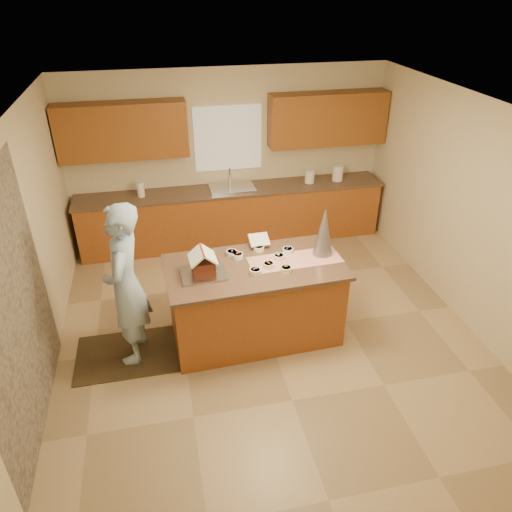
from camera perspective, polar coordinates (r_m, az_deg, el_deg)
name	(u,v)px	position (r m, az deg, el deg)	size (l,w,h in m)	color
floor	(267,332)	(6.09, 1.33, -8.97)	(5.50, 5.50, 0.00)	tan
ceiling	(271,113)	(4.85, 1.73, 16.50)	(5.50, 5.50, 0.00)	silver
wall_back	(228,156)	(7.82, -3.30, 11.64)	(5.50, 5.50, 0.00)	beige
wall_front	(371,440)	(3.31, 13.44, -20.38)	(5.50, 5.50, 0.00)	beige
wall_left	(28,261)	(5.39, -25.29, -0.58)	(5.50, 5.50, 0.00)	beige
wall_right	(472,216)	(6.35, 24.07, 4.34)	(5.50, 5.50, 0.00)	beige
stone_accent	(16,317)	(4.78, -26.43, -6.43)	(2.50, 2.50, 0.00)	gray
window_curtain	(228,138)	(7.70, -3.33, 13.68)	(1.05, 0.03, 1.00)	white
back_counter_base	(233,216)	(7.89, -2.75, 4.68)	(4.80, 0.60, 0.88)	#A14F21
back_counter_top	(232,190)	(7.70, -2.83, 7.76)	(4.85, 0.63, 0.04)	brown
upper_cabinet_left	(122,131)	(7.42, -15.46, 14.02)	(1.85, 0.35, 0.80)	brown
upper_cabinet_right	(328,119)	(7.87, 8.44, 15.68)	(1.85, 0.35, 0.80)	brown
sink	(232,191)	(7.71, -2.83, 7.70)	(0.70, 0.45, 0.12)	silver
faucet	(230,176)	(7.81, -3.09, 9.34)	(0.03, 0.03, 0.28)	silver
island_base	(255,303)	(5.78, -0.16, -5.50)	(1.94, 0.97, 0.95)	#A14F21
island_top	(255,267)	(5.50, -0.17, -1.33)	(2.02, 1.05, 0.04)	brown
table_runner	(295,260)	(5.61, 4.62, -0.45)	(1.08, 0.39, 0.01)	red
baking_tray	(204,274)	(5.35, -6.18, -2.15)	(0.50, 0.37, 0.03)	silver
cookbook	(259,240)	(5.82, 0.36, 1.93)	(0.24, 0.02, 0.19)	white
tinsel_tree	(324,232)	(5.63, 8.00, 2.85)	(0.24, 0.24, 0.59)	#ACABB8
rug	(133,353)	(5.97, -14.32, -11.06)	(1.29, 0.84, 0.01)	black
boy	(126,285)	(5.39, -15.07, -3.36)	(0.69, 0.45, 1.90)	#9DBCDF
canister_a	(310,176)	(7.94, 6.36, 9.31)	(0.15, 0.15, 0.21)	white
canister_b	(338,173)	(8.09, 9.61, 9.62)	(0.17, 0.17, 0.25)	white
canister_c	(337,175)	(8.10, 9.53, 9.43)	(0.13, 0.13, 0.19)	white
paper_towel	(141,189)	(7.57, -13.44, 7.65)	(0.11, 0.11, 0.23)	white
gingerbread_house	(203,264)	(5.28, -6.25, -0.99)	(0.31, 0.31, 0.30)	#5A2617
candy_bowls	(263,259)	(5.57, 0.83, -0.31)	(0.79, 0.65, 0.06)	orange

